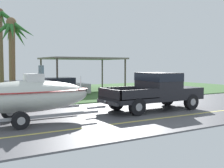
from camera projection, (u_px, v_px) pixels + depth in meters
The scene contains 8 objects.
ground at pixel (87, 95), 21.62m from camera, with size 36.00×22.00×0.11m.
pickup_truck_towing at pixel (158, 89), 14.57m from camera, with size 5.44×2.12×1.91m.
boat_on_trailer at pixel (27, 96), 11.18m from camera, with size 6.38×2.28×2.29m.
parked_sedan_near at pixel (58, 87), 20.79m from camera, with size 4.40×1.91×1.38m.
parked_sedan_far at pixel (31, 92), 16.98m from camera, with size 4.33×1.87×1.38m.
carport_awning at pixel (83, 59), 24.82m from camera, with size 6.71×4.69×2.94m.
palm_tree_near_left at pixel (12, 39), 19.68m from camera, with size 3.19×2.69×5.63m.
palm_tree_near_right at pixel (2, 30), 22.78m from camera, with size 3.01×2.54×6.86m.
Camera 1 is at (-9.29, -11.12, 2.31)m, focal length 45.28 mm.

